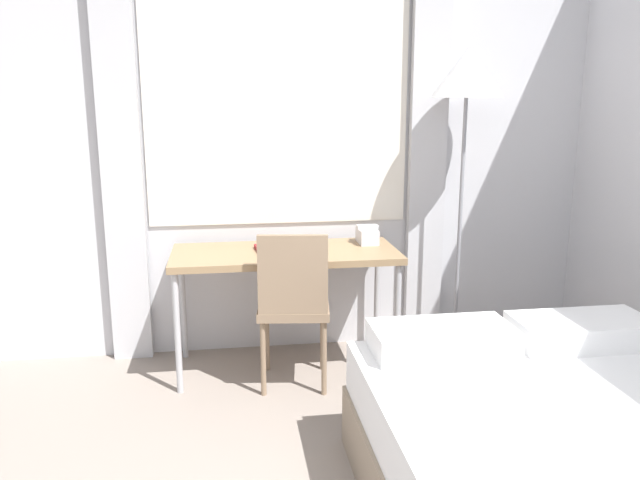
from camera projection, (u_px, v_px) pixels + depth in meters
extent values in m
cube|color=silver|center=(301.00, 144.00, 3.98)|extent=(4.78, 0.05, 2.70)
cube|color=white|center=(278.00, 104.00, 3.87)|extent=(1.65, 0.01, 1.50)
cube|color=silver|center=(120.00, 155.00, 3.76)|extent=(0.24, 0.06, 2.60)
cube|color=silver|center=(428.00, 152.00, 4.04)|extent=(0.24, 0.06, 2.60)
cube|color=#937551|center=(285.00, 254.00, 3.73)|extent=(1.35, 0.59, 0.04)
cylinder|color=#B2B2B7|center=(177.00, 334.00, 3.48)|extent=(0.04, 0.04, 0.71)
cylinder|color=#B2B2B7|center=(397.00, 322.00, 3.66)|extent=(0.04, 0.04, 0.71)
cylinder|color=#B2B2B7|center=(183.00, 305.00, 3.97)|extent=(0.04, 0.04, 0.71)
cylinder|color=#B2B2B7|center=(377.00, 296.00, 4.15)|extent=(0.04, 0.04, 0.71)
cube|color=#8C7259|center=(294.00, 307.00, 3.59)|extent=(0.45, 0.45, 0.05)
cube|color=#8C7259|center=(293.00, 275.00, 3.36)|extent=(0.38, 0.08, 0.44)
cylinder|color=#8C7259|center=(263.00, 359.00, 3.47)|extent=(0.03, 0.03, 0.44)
cylinder|color=#8C7259|center=(324.00, 358.00, 3.48)|extent=(0.03, 0.03, 0.44)
cylinder|color=#8C7259|center=(267.00, 336.00, 3.80)|extent=(0.03, 0.03, 0.44)
cylinder|color=#8C7259|center=(323.00, 336.00, 3.81)|extent=(0.03, 0.03, 0.44)
cube|color=white|center=(614.00, 469.00, 2.11)|extent=(1.47, 1.95, 0.23)
cube|color=white|center=(442.00, 339.00, 2.79)|extent=(0.63, 0.32, 0.12)
cube|color=white|center=(582.00, 331.00, 2.89)|extent=(0.63, 0.32, 0.12)
cylinder|color=#4C4C51|center=(453.00, 350.00, 4.11)|extent=(0.26, 0.26, 0.03)
cylinder|color=gray|center=(460.00, 228.00, 3.93)|extent=(0.02, 0.02, 1.61)
cone|color=silver|center=(467.00, 73.00, 3.72)|extent=(0.44, 0.44, 0.28)
cube|color=silver|center=(367.00, 236.00, 3.92)|extent=(0.11, 0.19, 0.09)
cube|color=silver|center=(367.00, 227.00, 3.91)|extent=(0.13, 0.07, 0.02)
cube|color=maroon|center=(275.00, 248.00, 3.75)|extent=(0.24, 0.19, 0.02)
cube|color=white|center=(275.00, 247.00, 3.75)|extent=(0.23, 0.17, 0.01)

